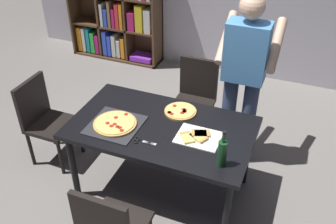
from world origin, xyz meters
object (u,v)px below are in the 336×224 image
object	(u,v)px
dining_table	(162,133)
chair_left_end	(44,117)
wine_bottle	(222,153)
kitchen_scissors	(141,141)
pepperoni_pizza_on_tray	(115,124)
person_serving_pizza	(244,74)
second_pizza_plain	(180,111)
chair_far_side	(195,95)

from	to	relation	value
dining_table	chair_left_end	bearing A→B (deg)	180.00
wine_bottle	kitchen_scissors	size ratio (longest dim) A/B	1.64
wine_bottle	pepperoni_pizza_on_tray	bearing A→B (deg)	171.81
dining_table	wine_bottle	world-z (taller)	wine_bottle
person_serving_pizza	second_pizza_plain	distance (m)	0.69
chair_far_side	wine_bottle	xyz separation A→B (m)	(0.60, -1.22, 0.36)
wine_bottle	kitchen_scissors	distance (m)	0.69
chair_left_end	second_pizza_plain	xyz separation A→B (m)	(1.35, 0.25, 0.25)
chair_far_side	second_pizza_plain	distance (m)	0.74
chair_left_end	pepperoni_pizza_on_tray	xyz separation A→B (m)	(0.90, -0.14, 0.25)
dining_table	person_serving_pizza	bearing A→B (deg)	53.95
chair_far_side	chair_left_end	distance (m)	1.58
dining_table	pepperoni_pizza_on_tray	world-z (taller)	pepperoni_pizza_on_tray
chair_far_side	second_pizza_plain	size ratio (longest dim) A/B	3.10
chair_left_end	person_serving_pizza	distance (m)	2.00
dining_table	chair_left_end	world-z (taller)	chair_left_end
pepperoni_pizza_on_tray	chair_far_side	bearing A→B (deg)	70.97
wine_bottle	dining_table	bearing A→B (deg)	155.01
dining_table	person_serving_pizza	world-z (taller)	person_serving_pizza
pepperoni_pizza_on_tray	second_pizza_plain	distance (m)	0.60
kitchen_scissors	wine_bottle	bearing A→B (deg)	-2.15
chair_left_end	chair_far_side	bearing A→B (deg)	36.51
person_serving_pizza	wine_bottle	bearing A→B (deg)	-85.59
pepperoni_pizza_on_tray	kitchen_scissors	world-z (taller)	pepperoni_pizza_on_tray
chair_left_end	second_pizza_plain	size ratio (longest dim) A/B	3.10
person_serving_pizza	dining_table	bearing A→B (deg)	-126.05
person_serving_pizza	pepperoni_pizza_on_tray	world-z (taller)	person_serving_pizza
kitchen_scissors	second_pizza_plain	world-z (taller)	second_pizza_plain
person_serving_pizza	wine_bottle	xyz separation A→B (m)	(0.08, -1.00, -0.13)
pepperoni_pizza_on_tray	kitchen_scissors	xyz separation A→B (m)	(0.30, -0.12, -0.01)
dining_table	pepperoni_pizza_on_tray	distance (m)	0.41
chair_far_side	second_pizza_plain	bearing A→B (deg)	-83.49
pepperoni_pizza_on_tray	second_pizza_plain	xyz separation A→B (m)	(0.45, 0.40, -0.00)
chair_left_end	second_pizza_plain	distance (m)	1.40
person_serving_pizza	wine_bottle	size ratio (longest dim) A/B	5.54
chair_far_side	kitchen_scissors	bearing A→B (deg)	-93.48
second_pizza_plain	pepperoni_pizza_on_tray	bearing A→B (deg)	-138.82
chair_left_end	wine_bottle	xyz separation A→B (m)	(1.88, -0.28, 0.36)
wine_bottle	second_pizza_plain	world-z (taller)	wine_bottle
dining_table	chair_far_side	distance (m)	0.96
kitchen_scissors	second_pizza_plain	xyz separation A→B (m)	(0.15, 0.51, 0.01)
person_serving_pizza	pepperoni_pizza_on_tray	xyz separation A→B (m)	(-0.90, -0.86, -0.23)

